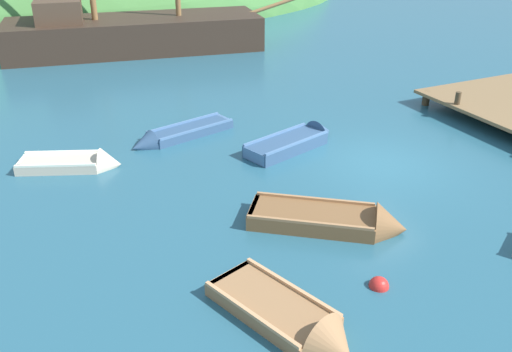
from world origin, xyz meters
name	(u,v)px	position (x,y,z in m)	size (l,w,h in m)	color
ground_plane	(381,164)	(0.00, 0.00, 0.00)	(120.00, 120.00, 0.00)	#285B70
shore_hill	(39,7)	(-6.27, 33.95, 0.00)	(49.19, 27.30, 12.53)	#477F3D
sailing_ship	(133,39)	(-3.18, 17.20, 0.64)	(15.79, 6.14, 11.71)	#38281E
rowboat_far	(78,165)	(-8.25, 3.68, 0.08)	(3.11, 2.06, 0.99)	beige
rowboat_outer_left	(339,223)	(-3.12, -2.45, 0.12)	(3.74, 3.23, 1.19)	brown
rowboat_center	(297,142)	(-1.61, 2.30, 0.14)	(3.61, 2.00, 1.00)	#335175
rowboat_portside	(177,136)	(-4.92, 4.59, 0.09)	(3.77, 1.78, 0.87)	#335175
rowboat_outer_right	(295,324)	(-5.78, -5.06, 0.08)	(2.13, 3.37, 1.15)	#9E7047
buoy_red	(379,286)	(-3.64, -4.75, 0.00)	(0.42, 0.42, 0.42)	red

